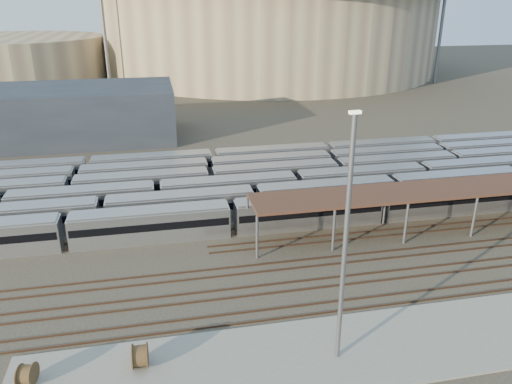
{
  "coord_description": "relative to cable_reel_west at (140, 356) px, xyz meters",
  "views": [
    {
      "loc": [
        -17.68,
        -45.04,
        26.54
      ],
      "look_at": [
        -5.91,
        12.0,
        3.32
      ],
      "focal_mm": 35.0,
      "sensor_mm": 36.0,
      "label": 1
    }
  ],
  "objects": [
    {
      "name": "empty_tracks",
      "position": [
        20.12,
        8.59,
        -1.07
      ],
      "size": [
        170.0,
        9.62,
        0.18
      ],
      "color": "#4C3323",
      "rests_on": "ground"
    },
    {
      "name": "secondary_arena",
      "position": [
        -39.88,
        143.59,
        5.84
      ],
      "size": [
        56.0,
        56.0,
        14.0
      ],
      "primitive_type": "cylinder",
      "color": "tan",
      "rests_on": "ground"
    },
    {
      "name": "floodlight_0",
      "position": [
        -9.88,
        123.59,
        19.48
      ],
      "size": [
        4.0,
        1.0,
        38.4
      ],
      "color": "slate",
      "rests_on": "ground"
    },
    {
      "name": "subway_trains",
      "position": [
        18.89,
        32.09,
        0.64
      ],
      "size": [
        130.14,
        23.9,
        3.6
      ],
      "color": "silver",
      "rests_on": "ground"
    },
    {
      "name": "apron",
      "position": [
        15.12,
        -1.41,
        -1.06
      ],
      "size": [
        50.0,
        9.0,
        0.2
      ],
      "primitive_type": "cube",
      "color": "gray",
      "rests_on": "ground"
    },
    {
      "name": "yard_light_pole",
      "position": [
        15.0,
        -1.91,
        8.81
      ],
      "size": [
        0.81,
        0.36,
        19.39
      ],
      "color": "slate",
      "rests_on": "apron"
    },
    {
      "name": "floodlight_3",
      "position": [
        10.12,
        173.59,
        19.48
      ],
      "size": [
        4.0,
        1.0,
        38.4
      ],
      "color": "slate",
      "rests_on": "ground"
    },
    {
      "name": "cable_reel_west",
      "position": [
        0.0,
        0.0,
        0.0
      ],
      "size": [
        1.13,
        1.96,
        1.93
      ],
      "primitive_type": "cylinder",
      "rotation": [
        0.0,
        1.57,
        -0.03
      ],
      "color": "brown",
      "rests_on": "apron"
    },
    {
      "name": "cable_reel_east",
      "position": [
        -7.98,
        -0.23,
        -0.13
      ],
      "size": [
        1.32,
        1.85,
        1.67
      ],
      "primitive_type": "cylinder",
      "rotation": [
        0.0,
        1.57,
        -0.25
      ],
      "color": "brown",
      "rests_on": "apron"
    },
    {
      "name": "service_building",
      "position": [
        -14.88,
        68.59,
        3.84
      ],
      "size": [
        42.0,
        20.0,
        10.0
      ],
      "primitive_type": "cube",
      "color": "#1E232D",
      "rests_on": "ground"
    },
    {
      "name": "inspection_shed",
      "position": [
        42.12,
        17.59,
        3.82
      ],
      "size": [
        60.3,
        6.0,
        5.3
      ],
      "color": "slate",
      "rests_on": "ground"
    },
    {
      "name": "floodlight_2",
      "position": [
        90.12,
        113.59,
        19.48
      ],
      "size": [
        4.0,
        1.0,
        38.4
      ],
      "color": "slate",
      "rests_on": "ground"
    },
    {
      "name": "ground",
      "position": [
        20.12,
        13.59,
        -1.16
      ],
      "size": [
        420.0,
        420.0,
        0.0
      ],
      "primitive_type": "plane",
      "color": "#383026",
      "rests_on": "ground"
    },
    {
      "name": "stadium",
      "position": [
        45.12,
        153.59,
        15.31
      ],
      "size": [
        124.0,
        124.0,
        32.5
      ],
      "color": "tan",
      "rests_on": "ground"
    }
  ]
}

